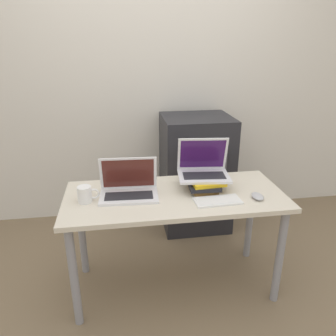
{
  "coord_description": "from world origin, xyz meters",
  "views": [
    {
      "loc": [
        -0.33,
        -1.53,
        1.6
      ],
      "look_at": [
        -0.04,
        0.3,
        0.88
      ],
      "focal_mm": 35.0,
      "sensor_mm": 36.0,
      "label": 1
    }
  ],
  "objects": [
    {
      "name": "laptop_left",
      "position": [
        -0.29,
        0.33,
        0.75
      ],
      "size": [
        0.37,
        0.24,
        0.23
      ],
      "color": "silver",
      "rests_on": "desk"
    },
    {
      "name": "mouse",
      "position": [
        0.49,
        0.17,
        0.72
      ],
      "size": [
        0.07,
        0.11,
        0.03
      ],
      "color": "#B2B2B7",
      "rests_on": "desk"
    },
    {
      "name": "mug",
      "position": [
        -0.55,
        0.28,
        0.75
      ],
      "size": [
        0.13,
        0.08,
        0.1
      ],
      "color": "white",
      "rests_on": "desk"
    },
    {
      "name": "mini_fridge",
      "position": [
        0.33,
        1.11,
        0.51
      ],
      "size": [
        0.58,
        0.54,
        1.01
      ],
      "color": "#232328",
      "rests_on": "ground_plane"
    },
    {
      "name": "wall_back",
      "position": [
        0.0,
        1.46,
        1.35
      ],
      "size": [
        8.0,
        0.05,
        2.7
      ],
      "color": "silver",
      "rests_on": "ground_plane"
    },
    {
      "name": "desk",
      "position": [
        0.0,
        0.3,
        0.61
      ],
      "size": [
        1.38,
        0.61,
        0.7
      ],
      "color": "beige",
      "rests_on": "ground_plane"
    },
    {
      "name": "ground_plane",
      "position": [
        0.0,
        0.0,
        0.0
      ],
      "size": [
        14.0,
        14.0,
        0.0
      ],
      "primitive_type": "plane",
      "color": "#7A664C"
    },
    {
      "name": "laptop_on_books",
      "position": [
        0.2,
        0.4,
        0.83
      ],
      "size": [
        0.35,
        0.28,
        0.25
      ],
      "color": "silver",
      "rests_on": "book_stack"
    },
    {
      "name": "wireless_keyboard",
      "position": [
        0.23,
        0.16,
        0.71
      ],
      "size": [
        0.29,
        0.14,
        0.01
      ],
      "color": "white",
      "rests_on": "desk"
    },
    {
      "name": "book_stack",
      "position": [
        0.2,
        0.36,
        0.74
      ],
      "size": [
        0.23,
        0.27,
        0.07
      ],
      "color": "olive",
      "rests_on": "desk"
    }
  ]
}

